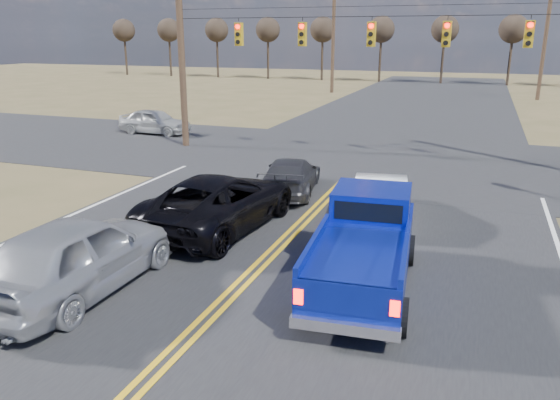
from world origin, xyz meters
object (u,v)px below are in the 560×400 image
(dgrey_car_queue, at_px, (290,176))
(pickup_truck, at_px, (364,247))
(silver_suv, at_px, (78,254))
(black_suv, at_px, (220,201))
(cross_car_west, at_px, (155,121))
(white_car_queue, at_px, (380,196))

(dgrey_car_queue, bearing_deg, pickup_truck, 111.25)
(dgrey_car_queue, bearing_deg, silver_suv, 68.99)
(black_suv, distance_m, cross_car_west, 16.31)
(black_suv, relative_size, cross_car_west, 1.38)
(silver_suv, distance_m, black_suv, 4.78)
(silver_suv, xyz_separation_m, white_car_queue, (5.10, 7.08, -0.16))
(pickup_truck, distance_m, cross_car_west, 21.18)
(silver_suv, xyz_separation_m, dgrey_car_queue, (1.71, 8.71, -0.24))
(white_car_queue, bearing_deg, dgrey_car_queue, -34.96)
(silver_suv, relative_size, white_car_queue, 1.19)
(pickup_truck, distance_m, white_car_queue, 4.84)
(black_suv, distance_m, dgrey_car_queue, 4.10)
(pickup_truck, relative_size, dgrey_car_queue, 1.25)
(pickup_truck, bearing_deg, cross_car_west, 129.56)
(silver_suv, relative_size, black_suv, 0.90)
(silver_suv, relative_size, cross_car_west, 1.24)
(white_car_queue, relative_size, dgrey_car_queue, 1.00)
(dgrey_car_queue, distance_m, cross_car_west, 13.96)
(pickup_truck, bearing_deg, dgrey_car_queue, 116.23)
(pickup_truck, bearing_deg, black_suv, 147.50)
(cross_car_west, bearing_deg, silver_suv, -149.97)
(pickup_truck, distance_m, black_suv, 5.21)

